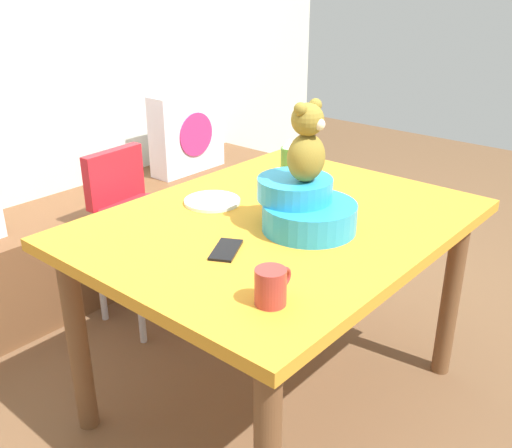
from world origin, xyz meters
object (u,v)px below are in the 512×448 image
(pillow_floral_right, at_px, (187,132))
(cell_phone, at_px, (226,250))
(ketchup_bottle, at_px, (289,164))
(highchair, at_px, (137,214))
(dinner_plate_near, at_px, (212,201))
(infant_seat_teal, at_px, (304,207))
(teddy_bear, at_px, (307,144))
(dining_table, at_px, (278,244))
(coffee_mug, at_px, (271,286))

(pillow_floral_right, distance_m, cell_phone, 1.64)
(pillow_floral_right, height_order, ketchup_bottle, ketchup_bottle)
(highchair, distance_m, ketchup_bottle, 0.75)
(pillow_floral_right, distance_m, dinner_plate_near, 1.24)
(infant_seat_teal, relative_size, cell_phone, 2.29)
(pillow_floral_right, distance_m, highchair, 0.83)
(highchair, relative_size, dinner_plate_near, 3.95)
(highchair, xyz_separation_m, cell_phone, (-0.33, -0.85, 0.22))
(highchair, height_order, cell_phone, highchair)
(infant_seat_teal, bearing_deg, ketchup_bottle, 44.21)
(highchair, height_order, dinner_plate_near, highchair)
(ketchup_bottle, bearing_deg, pillow_floral_right, 66.72)
(infant_seat_teal, height_order, teddy_bear, teddy_bear)
(dinner_plate_near, distance_m, cell_phone, 0.40)
(dining_table, height_order, highchair, highchair)
(cell_phone, bearing_deg, highchair, -49.19)
(dining_table, relative_size, ketchup_bottle, 7.00)
(highchair, bearing_deg, infant_seat_teal, -92.92)
(pillow_floral_right, distance_m, dining_table, 1.44)
(highchair, bearing_deg, teddy_bear, -92.92)
(teddy_bear, distance_m, coffee_mug, 0.53)
(dining_table, bearing_deg, cell_phone, -172.84)
(teddy_bear, distance_m, cell_phone, 0.40)
(ketchup_bottle, distance_m, cell_phone, 0.62)
(coffee_mug, bearing_deg, dinner_plate_near, 56.39)
(highchair, bearing_deg, pillow_floral_right, 30.67)
(infant_seat_teal, distance_m, cell_phone, 0.30)
(ketchup_bottle, height_order, cell_phone, ketchup_bottle)
(pillow_floral_right, relative_size, infant_seat_teal, 1.33)
(highchair, bearing_deg, dinner_plate_near, -98.35)
(dining_table, bearing_deg, teddy_bear, -95.79)
(pillow_floral_right, bearing_deg, infant_seat_teal, -119.09)
(coffee_mug, xyz_separation_m, cell_phone, (0.14, 0.29, -0.04))
(highchair, height_order, infant_seat_teal, infant_seat_teal)
(dining_table, distance_m, coffee_mug, 0.56)
(pillow_floral_right, height_order, coffee_mug, pillow_floral_right)
(infant_seat_teal, bearing_deg, dining_table, 84.19)
(teddy_bear, height_order, dinner_plate_near, teddy_bear)
(pillow_floral_right, xyz_separation_m, ketchup_bottle, (-0.46, -1.06, 0.15))
(teddy_bear, bearing_deg, pillow_floral_right, 60.92)
(highchair, relative_size, ketchup_bottle, 4.27)
(dining_table, relative_size, dinner_plate_near, 6.47)
(coffee_mug, bearing_deg, teddy_bear, 26.35)
(highchair, relative_size, cell_phone, 5.49)
(infant_seat_teal, bearing_deg, highchair, 87.08)
(infant_seat_teal, bearing_deg, cell_phone, 165.37)
(pillow_floral_right, distance_m, infant_seat_teal, 1.54)
(teddy_bear, relative_size, cell_phone, 1.74)
(dining_table, relative_size, teddy_bear, 5.18)
(pillow_floral_right, height_order, highchair, pillow_floral_right)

